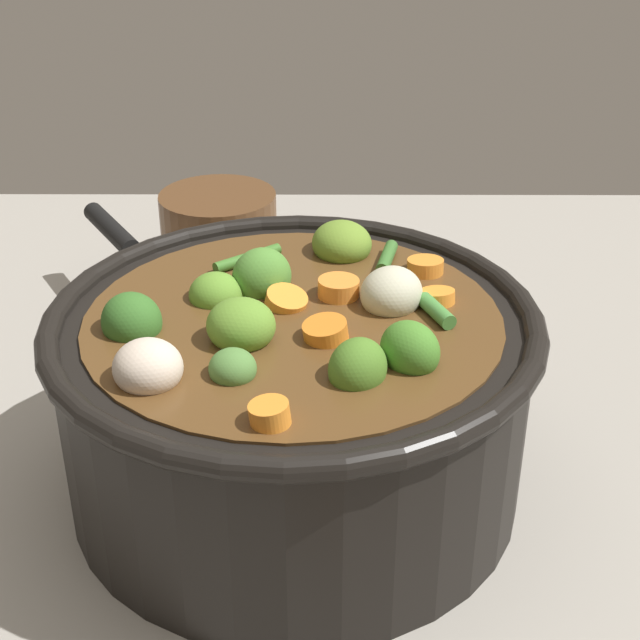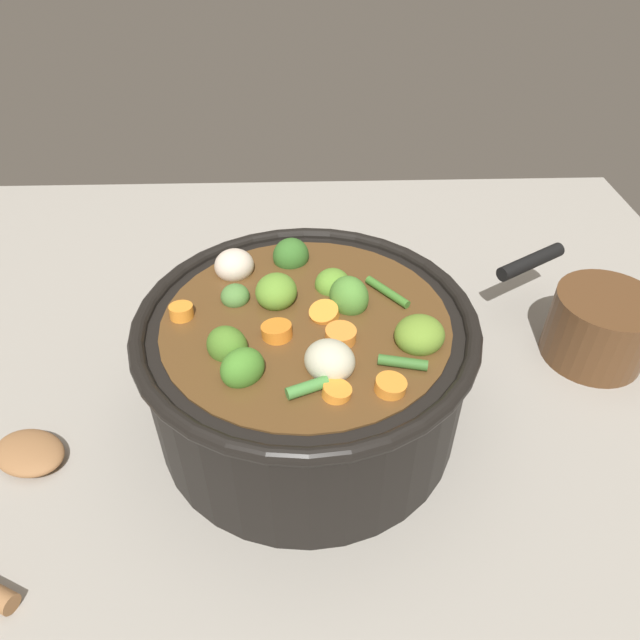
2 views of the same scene
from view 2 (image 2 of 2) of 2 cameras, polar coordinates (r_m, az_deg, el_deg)
ground_plane at (r=0.62m, az=-1.24°, el=-9.48°), size 1.10×1.10×0.00m
cooking_pot at (r=0.56m, az=-1.35°, el=-4.59°), size 0.32×0.32×0.16m
small_saucepan at (r=0.73m, az=25.92°, el=-0.48°), size 0.16×0.18×0.08m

